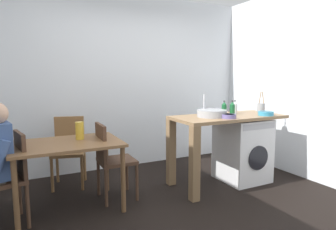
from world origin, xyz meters
The scene contains 19 objects.
ground_plane centered at (0.00, 0.00, 0.00)m, with size 5.46×5.46×0.00m, color black.
wall_back centered at (0.00, 1.75, 1.35)m, with size 4.60×0.10×2.70m, color silver.
wall_counter_side centered at (2.15, 0.00, 1.35)m, with size 0.10×3.80×2.70m, color silver.
dining_table centered at (-1.02, 0.50, 0.64)m, with size 1.10×0.76×0.74m.
chair_person_seat centered at (-1.56, 0.42, 0.51)m, with size 0.47×0.47×0.90m.
chair_opposite centered at (-0.54, 0.55, 0.51)m, with size 0.40×0.40×0.90m.
chair_spare_by_wall centered at (-0.90, 1.27, 0.51)m, with size 0.49×0.49×0.90m.
kitchen_counter centered at (0.79, 0.36, 0.76)m, with size 1.50×0.68×0.92m.
washing_machine centered at (1.26, 0.36, 0.43)m, with size 0.60×0.61×0.86m.
sink_basin centered at (0.74, 0.36, 0.97)m, with size 0.38×0.38×0.09m, color #9EA0A5.
tap centered at (0.74, 0.54, 1.06)m, with size 0.02×0.02×0.28m, color #B2B2B7.
bottle_tall_green centered at (1.02, 0.47, 1.01)m, with size 0.07×0.07×0.19m.
bottle_squat_brown centered at (1.12, 0.43, 1.01)m, with size 0.07×0.07×0.19m.
bottle_clear_small centered at (1.24, 0.51, 1.00)m, with size 0.07×0.07×0.18m.
mixing_bowl centered at (0.85, 0.16, 0.95)m, with size 0.19×0.19×0.05m.
utensil_crock centered at (1.63, 0.41, 0.99)m, with size 0.11×0.11×0.30m.
colander centered at (1.45, 0.14, 0.95)m, with size 0.20×0.20×0.06m.
vase centered at (-0.87, 0.60, 0.84)m, with size 0.09×0.09×0.19m, color gold.
scissors centered at (0.95, 0.26, 0.92)m, with size 0.15×0.06×0.01m.
Camera 1 is at (-1.42, -2.63, 1.43)m, focal length 30.72 mm.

